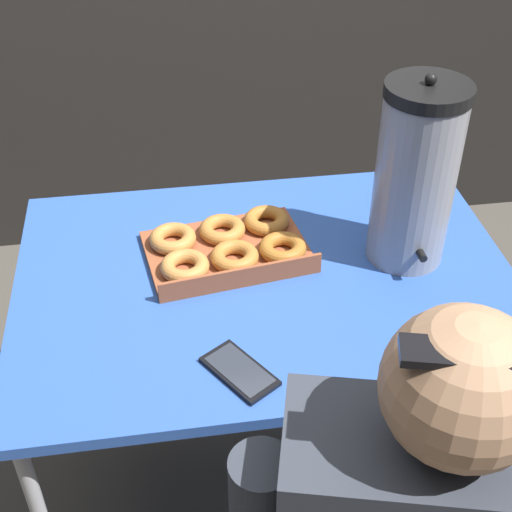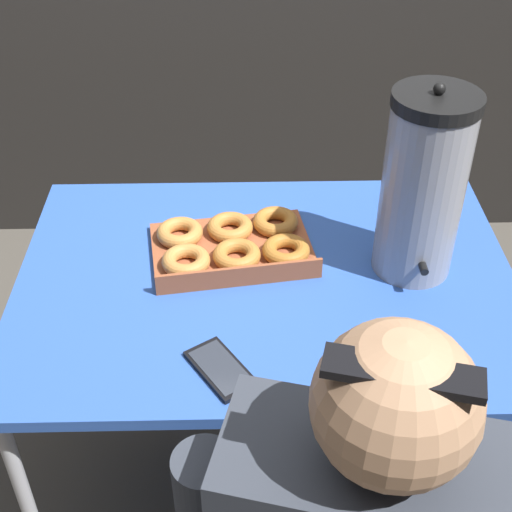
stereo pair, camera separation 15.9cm
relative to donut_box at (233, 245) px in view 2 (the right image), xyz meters
name	(u,v)px [view 2 (the right image)]	position (x,y,z in m)	size (l,w,h in m)	color
ground_plane	(264,478)	(0.08, -0.09, -0.79)	(12.00, 12.00, 0.00)	#4C473F
folding_table	(266,294)	(0.08, -0.09, -0.08)	(1.14, 0.82, 0.77)	#2D56B2
donut_box	(233,245)	(0.00, 0.00, 0.00)	(0.41, 0.31, 0.05)	brown
coffee_urn	(423,187)	(0.41, -0.06, 0.19)	(0.18, 0.21, 0.45)	#939399
cell_phone	(221,369)	(-0.02, -0.38, -0.02)	(0.15, 0.17, 0.01)	black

